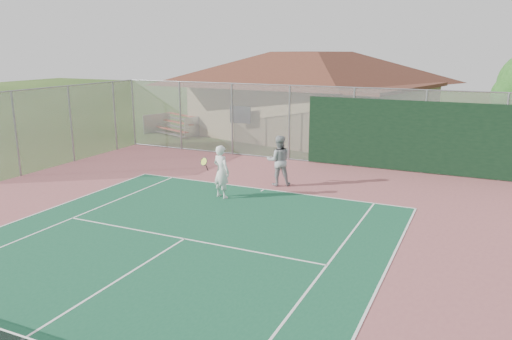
{
  "coord_description": "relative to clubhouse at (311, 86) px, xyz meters",
  "views": [
    {
      "loc": [
        7.27,
        -4.56,
        5.22
      ],
      "look_at": [
        0.96,
        9.08,
        1.49
      ],
      "focal_mm": 35.0,
      "sensor_mm": 36.0,
      "label": 1
    }
  ],
  "objects": [
    {
      "name": "side_fence_left",
      "position": [
        -7.79,
        -11.08,
        -1.23
      ],
      "size": [
        0.08,
        9.0,
        3.5
      ],
      "color": "gray",
      "rests_on": "ground"
    },
    {
      "name": "player_grey_back",
      "position": [
        2.47,
        -10.92,
        -2.01
      ],
      "size": [
        1.17,
        1.07,
        1.93
      ],
      "rotation": [
        0.0,
        0.0,
        3.6
      ],
      "color": "#96999B",
      "rests_on": "ground"
    },
    {
      "name": "clubhouse",
      "position": [
        0.0,
        0.0,
        0.0
      ],
      "size": [
        15.39,
        12.13,
        5.86
      ],
      "rotation": [
        0.0,
        0.0,
        -0.25
      ],
      "color": "tan",
      "rests_on": "ground"
    },
    {
      "name": "back_fence",
      "position": [
        4.32,
        -6.6,
        -1.31
      ],
      "size": [
        20.08,
        0.11,
        3.53
      ],
      "color": "gray",
      "rests_on": "ground"
    },
    {
      "name": "player_white_front",
      "position": [
        1.25,
        -13.28,
        -2.03
      ],
      "size": [
        1.1,
        0.79,
        1.88
      ],
      "rotation": [
        0.0,
        0.0,
        2.84
      ],
      "color": "silver",
      "rests_on": "ground"
    },
    {
      "name": "bleachers",
      "position": [
        -7.6,
        -2.8,
        -2.36
      ],
      "size": [
        3.76,
        2.92,
        1.16
      ],
      "rotation": [
        0.0,
        0.0,
        -0.4
      ],
      "color": "#A23B25",
      "rests_on": "ground"
    }
  ]
}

